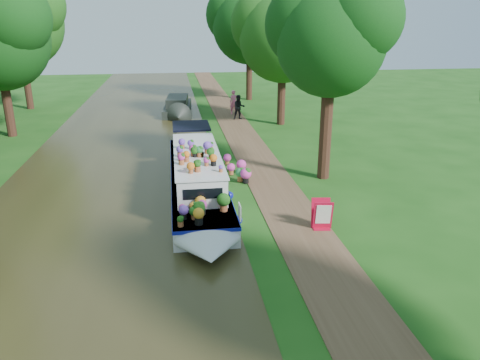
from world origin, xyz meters
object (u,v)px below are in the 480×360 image
object	(u,v)px
sandwich_board	(322,216)
pedestrian_pink	(234,102)
plant_boat	(198,177)
second_boat	(178,107)
pedestrian_dark	(239,107)

from	to	relation	value
sandwich_board	pedestrian_pink	distance (m)	21.70
plant_boat	pedestrian_pink	bearing A→B (deg)	77.52
plant_boat	pedestrian_pink	size ratio (longest dim) A/B	7.27
second_boat	pedestrian_dark	distance (m)	5.47
second_boat	sandwich_board	size ratio (longest dim) A/B	6.53
plant_boat	second_boat	bearing A→B (deg)	91.54
sandwich_board	pedestrian_pink	world-z (taller)	pedestrian_pink
sandwich_board	pedestrian_pink	xyz separation A→B (m)	(-0.29, 21.70, 0.44)
plant_boat	pedestrian_dark	world-z (taller)	plant_boat
sandwich_board	pedestrian_dark	size ratio (longest dim) A/B	0.60
plant_boat	sandwich_board	bearing A→B (deg)	-43.83
second_boat	sandwich_board	world-z (taller)	second_boat
pedestrian_pink	pedestrian_dark	bearing A→B (deg)	-91.96
pedestrian_dark	second_boat	bearing A→B (deg)	141.50
plant_boat	pedestrian_dark	bearing A→B (deg)	75.51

